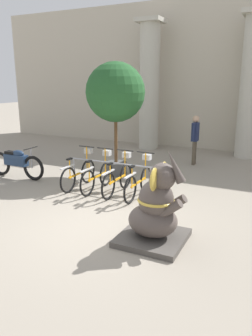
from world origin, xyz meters
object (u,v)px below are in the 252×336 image
Objects in this scene: bicycle_0 at (79,173)px; bicycle_3 at (139,181)px; person_pedestrian at (195,136)px; potted_tree at (116,95)px; motorcycle at (17,162)px; bicycle_1 at (98,175)px; elephant_statue at (156,211)px; bicycle_2 at (118,178)px.

bicycle_3 is (1.76, -0.01, 0.00)m from bicycle_0.
person_pedestrian is 0.50× the size of potted_tree.
person_pedestrian is at bearing 60.49° from bicycle_0.
bicycle_0 is 0.81× the size of motorcycle.
bicycle_3 is at bearing -0.18° from bicycle_0.
bicycle_1 is 0.49× the size of potted_tree.
motorcycle is (-3.93, -0.04, 0.06)m from bicycle_3.
bicycle_3 is at bearing -0.12° from bicycle_1.
bicycle_3 reaches higher than motorcycle.
potted_tree is at bearing 33.21° from motorcycle.
elephant_statue is (1.20, -2.02, 0.18)m from bicycle_3.
bicycle_0 is 2.56m from potted_tree.
bicycle_1 is at bearing 139.47° from elephant_statue.
bicycle_0 is 0.97× the size of person_pedestrian.
potted_tree is (-0.28, 1.58, 2.00)m from bicycle_1.
bicycle_2 and bicycle_3 have the same top height.
potted_tree is at bearing 79.09° from bicycle_0.
bicycle_0 is at bearing -100.91° from potted_tree.
bicycle_3 is 2.93m from potted_tree.
potted_tree is (2.47, 1.62, 1.94)m from motorcycle.
bicycle_2 is at bearing -104.52° from person_pedestrian.
bicycle_1 is 1.00× the size of bicycle_2.
elephant_statue reaches higher than bicycle_1.
bicycle_3 is at bearing -1.18° from bicycle_2.
person_pedestrian reaches higher than motorcycle.
motorcycle is (-3.34, -0.05, 0.06)m from bicycle_2.
person_pedestrian is at bearing 50.38° from potted_tree.
potted_tree reaches higher than motorcycle.
elephant_statue is at bearing -53.62° from potted_tree.
bicycle_2 is at bearing 131.22° from elephant_statue.
potted_tree is (-1.46, 1.58, 2.00)m from bicycle_3.
bicycle_0 is 0.59m from bicycle_1.
bicycle_0 is 1.00× the size of bicycle_3.
bicycle_3 is 0.95× the size of elephant_statue.
elephant_statue is at bearing -40.53° from bicycle_1.
person_pedestrian is at bearing 75.48° from bicycle_2.
potted_tree reaches higher than bicycle_1.
bicycle_0 is 1.76m from bicycle_3.
bicycle_0 is at bearing 179.82° from bicycle_3.
bicycle_3 is 0.49× the size of potted_tree.
person_pedestrian reaches higher than bicycle_0.
elephant_statue is 5.50m from motorcycle.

